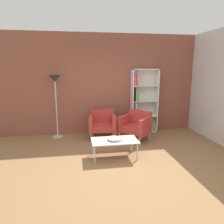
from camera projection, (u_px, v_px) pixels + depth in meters
ground_plane at (119, 168)px, 4.17m from camera, size 8.32×8.32×0.00m
brick_back_panel at (103, 84)px, 6.24m from camera, size 6.40×0.12×2.90m
bookshelf_tall at (141, 102)px, 6.33m from camera, size 0.80×0.30×1.90m
coffee_table_low at (114, 141)px, 4.57m from camera, size 1.00×0.56×0.40m
decorative_bowl at (114, 139)px, 4.56m from camera, size 0.32×0.32×0.05m
armchair_corner_red at (103, 123)px, 5.86m from camera, size 0.79×0.74×0.78m
armchair_near_window at (136, 125)px, 5.70m from camera, size 0.95×0.95×0.78m
floor_lamp_torchiere at (55, 86)px, 5.71m from camera, size 0.32×0.32×1.74m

